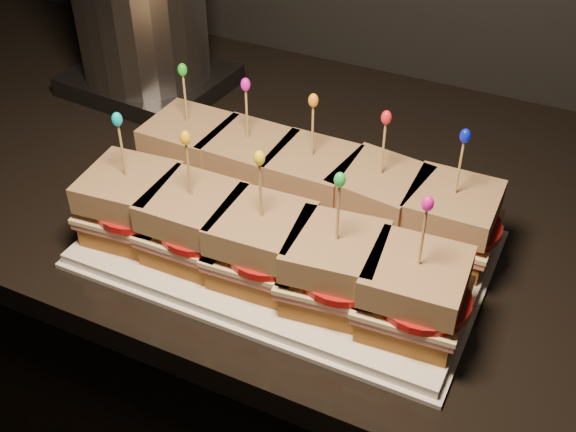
% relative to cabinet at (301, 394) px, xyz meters
% --- Properties ---
extents(cabinet, '(2.13, 0.68, 0.91)m').
position_rel_cabinet_xyz_m(cabinet, '(0.00, 0.00, 0.00)').
color(cabinet, black).
rests_on(cabinet, ground).
extents(granite_slab, '(2.17, 0.72, 0.04)m').
position_rel_cabinet_xyz_m(granite_slab, '(0.00, -0.00, 0.47)').
color(granite_slab, black).
rests_on(granite_slab, cabinet).
extents(platter, '(0.46, 0.29, 0.02)m').
position_rel_cabinet_xyz_m(platter, '(0.05, -0.16, 0.50)').
color(platter, white).
rests_on(platter, granite_slab).
extents(platter_rim, '(0.47, 0.30, 0.01)m').
position_rel_cabinet_xyz_m(platter_rim, '(0.05, -0.16, 0.49)').
color(platter_rim, white).
rests_on(platter_rim, granite_slab).
extents(sandwich_0_bread_bot, '(0.10, 0.10, 0.03)m').
position_rel_cabinet_xyz_m(sandwich_0_bread_bot, '(-0.13, -0.09, 0.52)').
color(sandwich_0_bread_bot, brown).
rests_on(sandwich_0_bread_bot, platter).
extents(sandwich_0_ham, '(0.11, 0.10, 0.01)m').
position_rel_cabinet_xyz_m(sandwich_0_ham, '(-0.13, -0.09, 0.54)').
color(sandwich_0_ham, '#C86D6B').
rests_on(sandwich_0_ham, sandwich_0_bread_bot).
extents(sandwich_0_cheese, '(0.11, 0.11, 0.01)m').
position_rel_cabinet_xyz_m(sandwich_0_cheese, '(-0.13, -0.09, 0.55)').
color(sandwich_0_cheese, beige).
rests_on(sandwich_0_cheese, sandwich_0_ham).
extents(sandwich_0_tomato, '(0.10, 0.10, 0.01)m').
position_rel_cabinet_xyz_m(sandwich_0_tomato, '(-0.11, -0.10, 0.55)').
color(sandwich_0_tomato, '#B51212').
rests_on(sandwich_0_tomato, sandwich_0_cheese).
extents(sandwich_0_bread_top, '(0.10, 0.10, 0.03)m').
position_rel_cabinet_xyz_m(sandwich_0_bread_top, '(-0.13, -0.09, 0.57)').
color(sandwich_0_bread_top, '#5C2E0C').
rests_on(sandwich_0_bread_top, sandwich_0_tomato).
extents(sandwich_0_pick, '(0.00, 0.00, 0.09)m').
position_rel_cabinet_xyz_m(sandwich_0_pick, '(-0.13, -0.09, 0.62)').
color(sandwich_0_pick, tan).
rests_on(sandwich_0_pick, sandwich_0_bread_top).
extents(sandwich_0_frill, '(0.01, 0.01, 0.02)m').
position_rel_cabinet_xyz_m(sandwich_0_frill, '(-0.13, -0.09, 0.67)').
color(sandwich_0_frill, green).
rests_on(sandwich_0_frill, sandwich_0_pick).
extents(sandwich_1_bread_bot, '(0.10, 0.10, 0.03)m').
position_rel_cabinet_xyz_m(sandwich_1_bread_bot, '(-0.04, -0.09, 0.52)').
color(sandwich_1_bread_bot, brown).
rests_on(sandwich_1_bread_bot, platter).
extents(sandwich_1_ham, '(0.11, 0.11, 0.01)m').
position_rel_cabinet_xyz_m(sandwich_1_ham, '(-0.04, -0.09, 0.54)').
color(sandwich_1_ham, '#C86D6B').
rests_on(sandwich_1_ham, sandwich_1_bread_bot).
extents(sandwich_1_cheese, '(0.11, 0.11, 0.01)m').
position_rel_cabinet_xyz_m(sandwich_1_cheese, '(-0.04, -0.09, 0.55)').
color(sandwich_1_cheese, beige).
rests_on(sandwich_1_cheese, sandwich_1_ham).
extents(sandwich_1_tomato, '(0.10, 0.10, 0.01)m').
position_rel_cabinet_xyz_m(sandwich_1_tomato, '(-0.02, -0.10, 0.55)').
color(sandwich_1_tomato, '#B51212').
rests_on(sandwich_1_tomato, sandwich_1_cheese).
extents(sandwich_1_bread_top, '(0.10, 0.10, 0.03)m').
position_rel_cabinet_xyz_m(sandwich_1_bread_top, '(-0.04, -0.09, 0.57)').
color(sandwich_1_bread_top, '#5C2E0C').
rests_on(sandwich_1_bread_top, sandwich_1_tomato).
extents(sandwich_1_pick, '(0.00, 0.00, 0.09)m').
position_rel_cabinet_xyz_m(sandwich_1_pick, '(-0.04, -0.09, 0.62)').
color(sandwich_1_pick, tan).
rests_on(sandwich_1_pick, sandwich_1_bread_top).
extents(sandwich_1_frill, '(0.01, 0.01, 0.02)m').
position_rel_cabinet_xyz_m(sandwich_1_frill, '(-0.04, -0.09, 0.67)').
color(sandwich_1_frill, '#D311BF').
rests_on(sandwich_1_frill, sandwich_1_pick).
extents(sandwich_2_bread_bot, '(0.10, 0.10, 0.03)m').
position_rel_cabinet_xyz_m(sandwich_2_bread_bot, '(0.05, -0.09, 0.52)').
color(sandwich_2_bread_bot, brown).
rests_on(sandwich_2_bread_bot, platter).
extents(sandwich_2_ham, '(0.11, 0.10, 0.01)m').
position_rel_cabinet_xyz_m(sandwich_2_ham, '(0.05, -0.09, 0.54)').
color(sandwich_2_ham, '#C86D6B').
rests_on(sandwich_2_ham, sandwich_2_bread_bot).
extents(sandwich_2_cheese, '(0.11, 0.10, 0.01)m').
position_rel_cabinet_xyz_m(sandwich_2_cheese, '(0.05, -0.09, 0.55)').
color(sandwich_2_cheese, beige).
rests_on(sandwich_2_cheese, sandwich_2_ham).
extents(sandwich_2_tomato, '(0.10, 0.10, 0.01)m').
position_rel_cabinet_xyz_m(sandwich_2_tomato, '(0.06, -0.10, 0.55)').
color(sandwich_2_tomato, '#B51212').
rests_on(sandwich_2_tomato, sandwich_2_cheese).
extents(sandwich_2_bread_top, '(0.10, 0.10, 0.03)m').
position_rel_cabinet_xyz_m(sandwich_2_bread_top, '(0.05, -0.09, 0.57)').
color(sandwich_2_bread_top, '#5C2E0C').
rests_on(sandwich_2_bread_top, sandwich_2_tomato).
extents(sandwich_2_pick, '(0.00, 0.00, 0.09)m').
position_rel_cabinet_xyz_m(sandwich_2_pick, '(0.05, -0.09, 0.62)').
color(sandwich_2_pick, tan).
rests_on(sandwich_2_pick, sandwich_2_bread_top).
extents(sandwich_2_frill, '(0.01, 0.01, 0.02)m').
position_rel_cabinet_xyz_m(sandwich_2_frill, '(0.05, -0.09, 0.67)').
color(sandwich_2_frill, orange).
rests_on(sandwich_2_frill, sandwich_2_pick).
extents(sandwich_3_bread_bot, '(0.11, 0.11, 0.03)m').
position_rel_cabinet_xyz_m(sandwich_3_bread_bot, '(0.14, -0.09, 0.52)').
color(sandwich_3_bread_bot, brown).
rests_on(sandwich_3_bread_bot, platter).
extents(sandwich_3_ham, '(0.12, 0.12, 0.01)m').
position_rel_cabinet_xyz_m(sandwich_3_ham, '(0.14, -0.09, 0.54)').
color(sandwich_3_ham, '#C86D6B').
rests_on(sandwich_3_ham, sandwich_3_bread_bot).
extents(sandwich_3_cheese, '(0.12, 0.12, 0.01)m').
position_rel_cabinet_xyz_m(sandwich_3_cheese, '(0.14, -0.09, 0.55)').
color(sandwich_3_cheese, beige).
rests_on(sandwich_3_cheese, sandwich_3_ham).
extents(sandwich_3_tomato, '(0.10, 0.10, 0.01)m').
position_rel_cabinet_xyz_m(sandwich_3_tomato, '(0.15, -0.10, 0.55)').
color(sandwich_3_tomato, '#B51212').
rests_on(sandwich_3_tomato, sandwich_3_cheese).
extents(sandwich_3_bread_top, '(0.11, 0.11, 0.03)m').
position_rel_cabinet_xyz_m(sandwich_3_bread_top, '(0.14, -0.09, 0.57)').
color(sandwich_3_bread_top, '#5C2E0C').
rests_on(sandwich_3_bread_top, sandwich_3_tomato).
extents(sandwich_3_pick, '(0.00, 0.00, 0.09)m').
position_rel_cabinet_xyz_m(sandwich_3_pick, '(0.14, -0.09, 0.62)').
color(sandwich_3_pick, tan).
rests_on(sandwich_3_pick, sandwich_3_bread_top).
extents(sandwich_3_frill, '(0.01, 0.01, 0.02)m').
position_rel_cabinet_xyz_m(sandwich_3_frill, '(0.14, -0.09, 0.67)').
color(sandwich_3_frill, red).
rests_on(sandwich_3_frill, sandwich_3_pick).
extents(sandwich_4_bread_bot, '(0.10, 0.10, 0.03)m').
position_rel_cabinet_xyz_m(sandwich_4_bread_bot, '(0.23, -0.09, 0.52)').
color(sandwich_4_bread_bot, brown).
rests_on(sandwich_4_bread_bot, platter).
extents(sandwich_4_ham, '(0.11, 0.10, 0.01)m').
position_rel_cabinet_xyz_m(sandwich_4_ham, '(0.23, -0.09, 0.54)').
color(sandwich_4_ham, '#C86D6B').
rests_on(sandwich_4_ham, sandwich_4_bread_bot).
extents(sandwich_4_cheese, '(0.11, 0.11, 0.01)m').
position_rel_cabinet_xyz_m(sandwich_4_cheese, '(0.23, -0.09, 0.55)').
color(sandwich_4_cheese, beige).
rests_on(sandwich_4_cheese, sandwich_4_ham).
extents(sandwich_4_tomato, '(0.10, 0.10, 0.01)m').
position_rel_cabinet_xyz_m(sandwich_4_tomato, '(0.24, -0.10, 0.55)').
color(sandwich_4_tomato, '#B51212').
rests_on(sandwich_4_tomato, sandwich_4_cheese).
extents(sandwich_4_bread_top, '(0.10, 0.10, 0.03)m').
position_rel_cabinet_xyz_m(sandwich_4_bread_top, '(0.23, -0.09, 0.57)').
color(sandwich_4_bread_top, '#5C2E0C').
rests_on(sandwich_4_bread_top, sandwich_4_tomato).
extents(sandwich_4_pick, '(0.00, 0.00, 0.09)m').
position_rel_cabinet_xyz_m(sandwich_4_pick, '(0.23, -0.09, 0.62)').
color(sandwich_4_pick, tan).
rests_on(sandwich_4_pick, sandwich_4_bread_top).
extents(sandwich_4_frill, '(0.01, 0.01, 0.02)m').
position_rel_cabinet_xyz_m(sandwich_4_frill, '(0.23, -0.09, 0.67)').
color(sandwich_4_frill, '#0915CC').
rests_on(sandwich_4_frill, sandwich_4_pick).
extents(sandwich_5_bread_bot, '(0.11, 0.11, 0.03)m').
position_rel_cabinet_xyz_m(sandwich_5_bread_bot, '(-0.13, -0.23, 0.52)').
color(sandwich_5_bread_bot, brown).
rests_on(sandwich_5_bread_bot, platter).
extents(sandwich_5_ham, '(0.12, 0.11, 0.01)m').
position_rel_cabinet_xyz_m(sandwich_5_ham, '(-0.13, -0.23, 0.54)').
color(sandwich_5_ham, '#C86D6B').
rests_on(sandwich_5_ham, sandwich_5_bread_bot).
extents(sandwich_5_cheese, '(0.12, 0.11, 0.01)m').
position_rel_cabinet_xyz_m(sandwich_5_cheese, '(-0.13, -0.23, 0.55)').
color(sandwich_5_cheese, beige).
rests_on(sandwich_5_cheese, sandwich_5_ham).
extents(sandwich_5_tomato, '(0.10, 0.10, 0.01)m').
position_rel_cabinet_xyz_m(sandwich_5_tomato, '(-0.11, -0.23, 0.55)').
color(sandwich_5_tomato, '#B51212').
rests_on(sandwich_5_tomato, sandwich_5_cheese).
extents(sandwich_5_bread_top, '(0.11, 0.11, 0.03)m').
position_rel_cabinet_xyz_m(sandwich_5_bread_top, '(-0.13, -0.23, 0.57)').
color(sandwich_5_bread_top, '#5C2E0C').
rests_on(sandwich_5_bread_top, sandwich_5_tomato).
extents(sandwich_5_pick, '(0.00, 0.00, 0.09)m').
position_rel_cabinet_xyz_m(sandwich_5_pick, '(-0.13, -0.23, 0.62)').
color(sandwich_5_pick, tan).
rests_on(sandwich_5_pick, sandwich_5_bread_top).
extents(sandwich_5_frill, '(0.01, 0.01, 0.02)m').
position_rel_cabinet_xyz_m(sandwich_5_frill, '(-0.13, -0.23, 0.67)').
color(sandwich_5_frill, '#04B5C7').
rests_on(sandwich_5_frill, sandwich_5_pick).
extents(sandwich_6_bread_bot, '(0.10, 0.10, 0.03)m').
position_rel_cabinet_xyz_m(sandwich_6_bread_bot, '(-0.04, -0.23, 0.52)').
color(sandwich_6_bread_bot, brown).
rests_on(sandwich_6_bread_bot, platter).
extents(sandwich_6_ham, '(0.11, 0.10, 0.01)m').
position_rel_cabinet_xyz_m(sandwich_6_ham, '(-0.04, -0.23, 0.54)').
color(sandwich_6_ham, '#C86D6B').
rests_on(sandwich_6_ham, sandwich_6_bread_bot).
extents(sandwich_6_cheese, '(0.11, 0.11, 0.01)m').
position_rel_cabinet_xyz_m(sandwich_6_cheese, '(-0.04, -0.23, 0.55)').
color(sandwich_6_cheese, beige).
rests_on(sandwich_6_cheese, sandwich_6_ham).
extents(sandwich_6_tomato, '(0.10, 0.10, 0.01)m').
position_rel_cabinet_xyz_m(sandwich_6_tomato, '(-0.02, -0.23, 0.55)').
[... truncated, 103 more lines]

